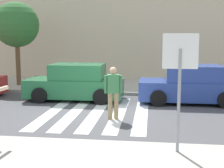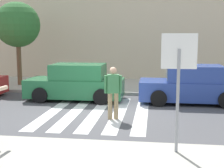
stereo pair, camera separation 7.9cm
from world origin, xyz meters
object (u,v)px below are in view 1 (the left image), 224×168
object	(u,v)px
stop_sign	(180,67)
parked_car_green	(76,83)
pedestrian_crossing	(113,90)
parked_car_blue	(191,85)
street_tree_west	(16,25)

from	to	relation	value
stop_sign	parked_car_green	bearing A→B (deg)	122.25
pedestrian_crossing	parked_car_blue	xyz separation A→B (m)	(2.82, 2.96, -0.25)
stop_sign	pedestrian_crossing	world-z (taller)	stop_sign
pedestrian_crossing	parked_car_blue	size ratio (longest dim) A/B	0.42
parked_car_green	street_tree_west	distance (m)	5.44
parked_car_green	pedestrian_crossing	bearing A→B (deg)	-56.18
stop_sign	pedestrian_crossing	distance (m)	3.75
parked_car_green	parked_car_blue	size ratio (longest dim) A/B	1.00
street_tree_west	pedestrian_crossing	bearing A→B (deg)	-45.08
pedestrian_crossing	street_tree_west	world-z (taller)	street_tree_west
stop_sign	parked_car_blue	world-z (taller)	stop_sign
pedestrian_crossing	street_tree_west	distance (m)	8.56
pedestrian_crossing	parked_car_green	bearing A→B (deg)	123.82
stop_sign	parked_car_green	xyz separation A→B (m)	(-3.82, 6.05, -1.33)
stop_sign	street_tree_west	size ratio (longest dim) A/B	0.60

